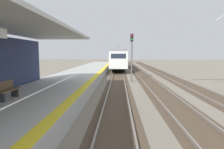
# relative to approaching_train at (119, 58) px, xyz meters

# --- Properties ---
(station_platform) EXTENTS (5.00, 80.00, 0.91)m
(station_platform) POSITION_rel_approaching_train_xyz_m (-4.40, -25.18, -1.73)
(station_platform) COLOR #A8A8A3
(station_platform) RESTS_ON ground
(track_pair_nearest_platform) EXTENTS (2.34, 120.00, 0.16)m
(track_pair_nearest_platform) POSITION_rel_approaching_train_xyz_m (-0.00, -21.18, -2.13)
(track_pair_nearest_platform) COLOR #4C3D2D
(track_pair_nearest_platform) RESTS_ON ground
(track_pair_middle) EXTENTS (2.34, 120.00, 0.16)m
(track_pair_middle) POSITION_rel_approaching_train_xyz_m (3.40, -21.18, -2.13)
(track_pair_middle) COLOR #4C3D2D
(track_pair_middle) RESTS_ON ground
(track_pair_far_side) EXTENTS (2.34, 120.00, 0.16)m
(track_pair_far_side) POSITION_rel_approaching_train_xyz_m (6.80, -21.18, -2.13)
(track_pair_far_side) COLOR #4C3D2D
(track_pair_far_side) RESTS_ON ground
(approaching_train) EXTENTS (2.93, 19.60, 4.76)m
(approaching_train) POSITION_rel_approaching_train_xyz_m (0.00, 0.00, 0.00)
(approaching_train) COLOR silver
(approaching_train) RESTS_ON ground
(rail_signal_post) EXTENTS (0.32, 0.34, 5.20)m
(rail_signal_post) POSITION_rel_approaching_train_xyz_m (1.48, -17.39, 1.02)
(rail_signal_post) COLOR #4C4C4C
(rail_signal_post) RESTS_ON ground
(platform_bench) EXTENTS (0.45, 1.60, 0.88)m
(platform_bench) POSITION_rel_approaching_train_xyz_m (-5.25, -29.83, -0.80)
(platform_bench) COLOR brown
(platform_bench) RESTS_ON station_platform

